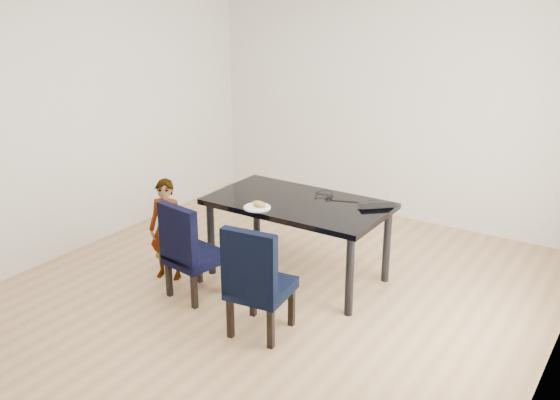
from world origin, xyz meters
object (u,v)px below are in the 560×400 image
Objects in this scene: dining_table at (298,240)px; laptop at (376,205)px; plate at (257,207)px; chair_right at (261,278)px; child at (167,230)px; chair_left at (195,249)px.

laptop is at bearing 21.61° from dining_table.
laptop reaches higher than plate.
chair_right is 2.79× the size of laptop.
child is at bearing -146.98° from dining_table.
child reaches higher than chair_right.
chair_right is (0.26, -0.97, 0.08)m from dining_table.
plate is (-0.20, -0.35, 0.38)m from dining_table.
child is at bearing 158.91° from chair_right.
chair_left is 2.66× the size of laptop.
chair_right reaches higher than laptop.
child reaches higher than plate.
dining_table is 0.79m from laptop.
chair_right is 1.30m from child.
child is at bearing -159.32° from plate.
chair_left reaches higher than plate.
dining_table is 0.96m from chair_left.
dining_table is 1.20m from child.
chair_right is (0.82, -0.19, 0.02)m from chair_left.
laptop is at bearing 11.51° from child.
dining_table is at bearing 62.93° from chair_left.
dining_table is at bearing 15.69° from child.
child is at bearing 172.22° from chair_left.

